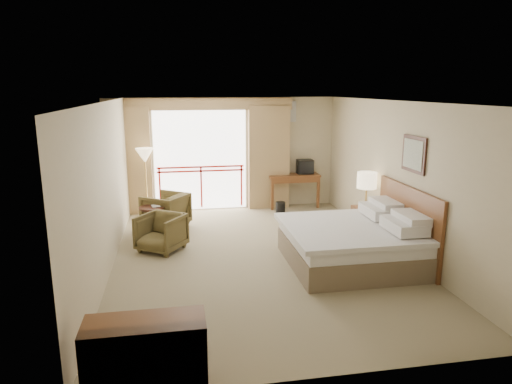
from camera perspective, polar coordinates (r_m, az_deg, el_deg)
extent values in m
plane|color=#887C5B|center=(8.14, 0.42, -8.09)|extent=(7.00, 7.00, 0.00)
plane|color=white|center=(7.61, 0.46, 11.26)|extent=(7.00, 7.00, 0.00)
plane|color=#C3B693|center=(11.17, -2.86, 4.82)|extent=(5.00, 0.00, 5.00)
plane|color=#C3B693|center=(4.50, 8.72, -7.68)|extent=(5.00, 0.00, 5.00)
plane|color=#C3B693|center=(7.72, -18.13, 0.53)|extent=(0.00, 7.00, 7.00)
plane|color=#C3B693|center=(8.57, 17.11, 1.79)|extent=(0.00, 7.00, 7.00)
plane|color=white|center=(11.10, -6.95, 3.91)|extent=(2.40, 0.00, 2.40)
cube|color=#AA180E|center=(11.13, -6.91, 2.62)|extent=(2.09, 0.03, 0.04)
cube|color=#AA180E|center=(11.11, -6.92, 3.13)|extent=(2.09, 0.03, 0.04)
cube|color=#AA180E|center=(11.19, -11.91, 0.41)|extent=(0.04, 0.03, 1.00)
cube|color=#AA180E|center=(11.20, -6.85, 0.61)|extent=(0.04, 0.03, 1.00)
cube|color=#AA180E|center=(11.30, -1.84, 0.80)|extent=(0.04, 0.03, 1.00)
cube|color=#97774F|center=(11.00, -15.54, 3.71)|extent=(1.00, 0.26, 2.50)
cube|color=#97774F|center=(11.18, 1.58, 4.32)|extent=(1.00, 0.26, 2.50)
cube|color=#97774F|center=(10.88, -7.11, 10.87)|extent=(4.40, 0.22, 0.28)
cube|color=silver|center=(11.29, 3.76, 9.99)|extent=(0.50, 0.04, 0.50)
cube|color=brown|center=(7.92, 11.70, -7.45)|extent=(2.05, 2.00, 0.40)
cube|color=white|center=(7.82, 11.80, -5.39)|extent=(2.01, 1.96, 0.22)
cube|color=white|center=(7.77, 11.50, -4.50)|extent=(2.09, 2.06, 0.08)
cube|color=white|center=(7.64, 18.04, -4.00)|extent=(0.50, 0.75, 0.18)
cube|color=white|center=(8.41, 15.19, -2.28)|extent=(0.50, 0.75, 0.18)
cube|color=white|center=(7.67, 18.96, -3.07)|extent=(0.40, 0.70, 0.14)
cube|color=white|center=(8.44, 16.03, -1.45)|extent=(0.40, 0.70, 0.14)
cube|color=brown|center=(8.20, 18.43, -3.83)|extent=(0.06, 2.10, 1.30)
cube|color=black|center=(7.96, 19.13, 4.48)|extent=(0.03, 0.72, 0.60)
cube|color=silver|center=(7.95, 19.01, 4.48)|extent=(0.01, 0.60, 0.48)
cube|color=brown|center=(9.28, 13.54, -3.77)|extent=(0.45, 0.53, 0.63)
cylinder|color=tan|center=(9.23, 13.53, -1.56)|extent=(0.16, 0.16, 0.04)
cylinder|color=tan|center=(9.18, 13.60, -0.34)|extent=(0.03, 0.03, 0.40)
cylinder|color=#FFE5B2|center=(9.12, 13.69, 1.44)|extent=(0.38, 0.38, 0.31)
cube|color=black|center=(9.04, 13.74, -1.94)|extent=(0.16, 0.13, 0.07)
cube|color=brown|center=(11.38, 4.65, 2.14)|extent=(1.27, 0.61, 0.05)
cube|color=brown|center=(11.08, 2.05, -0.29)|extent=(0.06, 0.06, 0.78)
cube|color=brown|center=(11.38, 7.78, -0.05)|extent=(0.06, 0.06, 0.78)
cube|color=brown|center=(11.58, 1.51, 0.30)|extent=(0.06, 0.06, 0.78)
cube|color=brown|center=(11.87, 7.00, 0.51)|extent=(0.06, 0.06, 0.78)
cube|color=brown|center=(11.69, 4.29, 0.81)|extent=(1.16, 0.03, 0.58)
cube|color=brown|center=(11.14, 5.00, 1.46)|extent=(1.16, 0.03, 0.13)
cube|color=black|center=(11.42, 6.13, 3.17)|extent=(0.39, 0.30, 0.35)
cube|color=black|center=(11.28, 6.34, 3.04)|extent=(0.35, 0.02, 0.28)
cylinder|color=black|center=(11.27, 2.94, 2.82)|extent=(0.14, 0.14, 0.25)
cylinder|color=white|center=(11.27, 3.74, 2.43)|extent=(0.08, 0.08, 0.10)
cylinder|color=black|center=(10.82, 3.08, -1.99)|extent=(0.26, 0.26, 0.28)
imported|color=#4A3E20|center=(9.99, -11.14, -4.33)|extent=(1.13, 1.12, 0.74)
imported|color=#4A3E20|center=(8.63, -11.67, -7.15)|extent=(1.03, 1.03, 0.68)
cylinder|color=black|center=(9.46, -12.89, -1.94)|extent=(0.52, 0.52, 0.04)
cylinder|color=black|center=(9.53, -12.81, -3.50)|extent=(0.06, 0.06, 0.52)
cylinder|color=black|center=(9.61, -12.74, -4.98)|extent=(0.37, 0.37, 0.03)
imported|color=white|center=(9.46, -12.90, -1.82)|extent=(0.20, 0.24, 0.02)
cylinder|color=tan|center=(10.86, -13.35, -2.97)|extent=(0.26, 0.26, 0.03)
cylinder|color=tan|center=(10.70, -13.54, 0.54)|extent=(0.03, 0.03, 1.39)
cone|color=#FFE5B2|center=(10.57, -13.75, 4.47)|extent=(0.41, 0.41, 0.32)
cube|color=brown|center=(4.79, -13.56, -19.46)|extent=(1.15, 0.48, 0.77)
cube|color=black|center=(4.59, -13.73, -21.06)|extent=(1.06, 0.02, 0.67)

